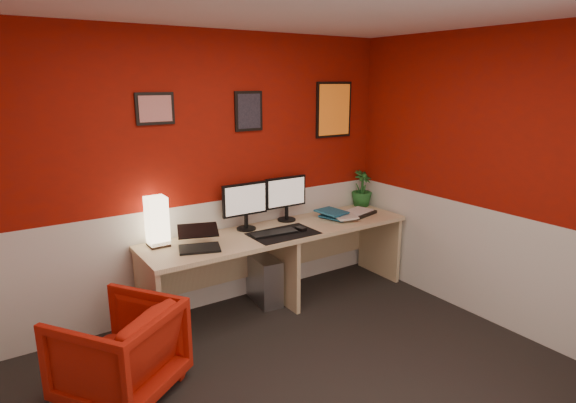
% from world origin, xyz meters
% --- Properties ---
extents(wall_back, '(4.00, 0.01, 2.50)m').
position_xyz_m(wall_back, '(0.00, 1.75, 1.25)').
color(wall_back, '#911206').
rests_on(wall_back, ground).
extents(wall_right, '(0.01, 3.50, 2.50)m').
position_xyz_m(wall_right, '(2.00, 0.00, 1.25)').
color(wall_right, '#911206').
rests_on(wall_right, ground).
extents(wainscot_back, '(4.00, 0.01, 1.00)m').
position_xyz_m(wainscot_back, '(0.00, 1.75, 0.50)').
color(wainscot_back, silver).
rests_on(wainscot_back, ground).
extents(wainscot_right, '(0.01, 3.50, 1.00)m').
position_xyz_m(wainscot_right, '(2.00, 0.00, 0.50)').
color(wainscot_right, silver).
rests_on(wainscot_right, ground).
extents(desk, '(2.60, 0.65, 0.73)m').
position_xyz_m(desk, '(0.65, 1.41, 0.36)').
color(desk, tan).
rests_on(desk, ground).
extents(shoji_lamp, '(0.16, 0.16, 0.40)m').
position_xyz_m(shoji_lamp, '(-0.44, 1.60, 0.93)').
color(shoji_lamp, '#FFE5B2').
rests_on(shoji_lamp, desk).
extents(laptop, '(0.39, 0.32, 0.22)m').
position_xyz_m(laptop, '(-0.19, 1.33, 0.84)').
color(laptop, black).
rests_on(laptop, desk).
extents(monitor_left, '(0.45, 0.06, 0.58)m').
position_xyz_m(monitor_left, '(0.39, 1.59, 1.02)').
color(monitor_left, black).
rests_on(monitor_left, desk).
extents(monitor_right, '(0.45, 0.06, 0.58)m').
position_xyz_m(monitor_right, '(0.87, 1.63, 1.02)').
color(monitor_right, black).
rests_on(monitor_right, desk).
extents(desk_mat, '(0.60, 0.38, 0.01)m').
position_xyz_m(desk_mat, '(0.61, 1.29, 0.73)').
color(desk_mat, black).
rests_on(desk_mat, desk).
extents(keyboard, '(0.43, 0.18, 0.02)m').
position_xyz_m(keyboard, '(0.53, 1.32, 0.74)').
color(keyboard, black).
rests_on(keyboard, desk_mat).
extents(mouse, '(0.07, 0.11, 0.03)m').
position_xyz_m(mouse, '(0.78, 1.27, 0.75)').
color(mouse, black).
rests_on(mouse, desk_mat).
extents(book_bottom, '(0.28, 0.33, 0.03)m').
position_xyz_m(book_bottom, '(1.21, 1.39, 0.74)').
color(book_bottom, '#1B5D80').
rests_on(book_bottom, desk).
extents(book_middle, '(0.28, 0.34, 0.02)m').
position_xyz_m(book_middle, '(1.25, 1.37, 0.77)').
color(book_middle, silver).
rests_on(book_middle, book_bottom).
extents(book_top, '(0.25, 0.32, 0.03)m').
position_xyz_m(book_top, '(1.17, 1.43, 0.79)').
color(book_top, '#1B5D80').
rests_on(book_top, book_middle).
extents(zen_tray, '(0.40, 0.33, 0.03)m').
position_xyz_m(zen_tray, '(1.60, 1.40, 0.74)').
color(zen_tray, black).
rests_on(zen_tray, desk).
extents(potted_plant, '(0.27, 0.27, 0.39)m').
position_xyz_m(potted_plant, '(1.86, 1.64, 0.93)').
color(potted_plant, '#19591E').
rests_on(potted_plant, desk).
extents(pc_tower, '(0.25, 0.47, 0.45)m').
position_xyz_m(pc_tower, '(0.53, 1.52, 0.23)').
color(pc_tower, '#99999E').
rests_on(pc_tower, ground).
extents(armchair, '(0.96, 0.97, 0.64)m').
position_xyz_m(armchair, '(-0.99, 0.85, 0.32)').
color(armchair, '#B31908').
rests_on(armchair, ground).
extents(art_left, '(0.32, 0.02, 0.26)m').
position_xyz_m(art_left, '(-0.35, 1.74, 1.85)').
color(art_left, red).
rests_on(art_left, wall_back).
extents(art_center, '(0.28, 0.02, 0.36)m').
position_xyz_m(art_center, '(0.52, 1.74, 1.80)').
color(art_center, black).
rests_on(art_center, wall_back).
extents(art_right, '(0.44, 0.02, 0.56)m').
position_xyz_m(art_right, '(1.52, 1.74, 1.78)').
color(art_right, orange).
rests_on(art_right, wall_back).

